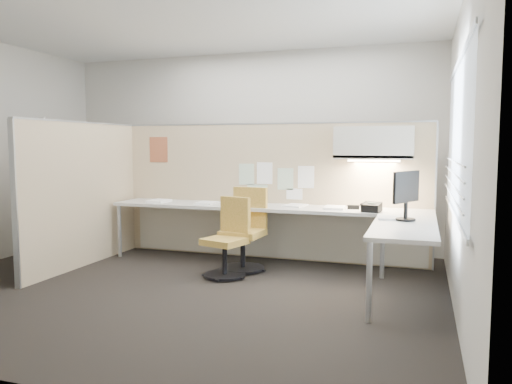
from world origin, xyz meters
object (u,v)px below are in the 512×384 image
(chair_left, at_px, (228,240))
(desk, at_px, (288,219))
(monitor, at_px, (406,192))
(chair_right, at_px, (245,232))
(phone, at_px, (371,207))

(chair_left, bearing_deg, desk, 63.03)
(desk, distance_m, chair_left, 0.81)
(chair_left, relative_size, monitor, 1.79)
(desk, bearing_deg, chair_left, -133.59)
(monitor, bearing_deg, chair_right, 105.26)
(chair_right, bearing_deg, desk, 29.39)
(chair_left, distance_m, phone, 1.66)
(desk, height_order, phone, phone)
(chair_right, xyz_separation_m, monitor, (1.84, -0.38, 0.57))
(monitor, bearing_deg, chair_left, 116.30)
(phone, bearing_deg, chair_right, -160.92)
(chair_right, height_order, phone, chair_right)
(chair_left, distance_m, chair_right, 0.37)
(chair_left, xyz_separation_m, monitor, (1.91, -0.02, 0.60))
(desk, bearing_deg, monitor, -23.30)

